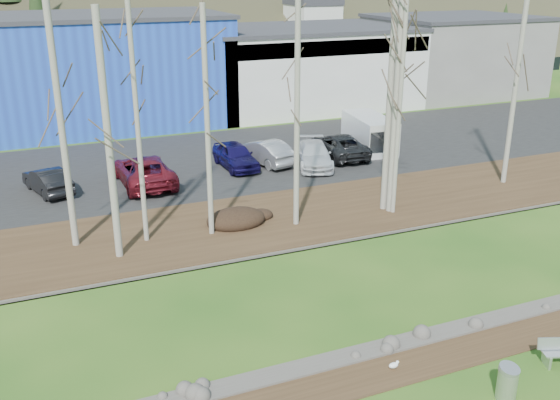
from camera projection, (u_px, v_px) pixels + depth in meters
name	position (u px, v px, depth m)	size (l,w,h in m)	color
ground	(488.00, 394.00, 17.85)	(200.00, 200.00, 0.00)	#214B14
dirt_strip	(443.00, 354.00, 19.66)	(80.00, 1.80, 0.03)	#382616
near_bank_rocks	(425.00, 338.00, 20.53)	(80.00, 0.80, 0.50)	#47423D
river	(362.00, 284.00, 24.07)	(80.00, 8.00, 0.90)	#152233
far_bank_rocks	(316.00, 243.00, 27.62)	(80.00, 0.80, 0.46)	#47423D
far_bank	(288.00, 217.00, 30.36)	(80.00, 7.00, 0.15)	#382616
parking_lot	(222.00, 160.00, 39.44)	(80.00, 14.00, 0.14)	black
building_blue	(90.00, 70.00, 47.95)	(20.40, 12.24, 8.30)	#2041AF
building_white	(302.00, 66.00, 54.72)	(18.36, 12.24, 6.80)	silver
building_grey	(452.00, 54.00, 60.44)	(14.28, 12.24, 7.30)	slate
litter_bin	(507.00, 384.00, 17.49)	(0.56, 0.56, 0.97)	#BBBEC1
seagull	(394.00, 365.00, 18.89)	(0.38, 0.18, 0.27)	gold
dirt_mound	(236.00, 218.00, 29.24)	(2.84, 2.01, 0.56)	black
birch_0	(61.00, 124.00, 25.30)	(0.28, 0.28, 10.73)	#ACA89A
birch_1	(137.00, 119.00, 25.73)	(0.21, 0.21, 10.94)	#ACA89A
birch_2	(108.00, 139.00, 24.37)	(0.30, 0.30, 10.07)	#ACA89A
birch_3	(207.00, 125.00, 26.60)	(0.24, 0.24, 10.02)	#ACA89A
birch_4	(297.00, 115.00, 27.59)	(0.25, 0.25, 10.42)	#ACA89A
birch_5	(399.00, 111.00, 29.07)	(0.22, 0.22, 10.12)	#ACA89A
birch_6	(390.00, 95.00, 29.29)	(0.31, 0.31, 11.40)	#ACA89A
birch_7	(396.00, 102.00, 29.08)	(0.28, 0.28, 10.91)	#ACA89A
birch_8	(518.00, 71.00, 32.99)	(0.27, 0.27, 12.41)	#ACA89A
car_1	(48.00, 181.00, 33.28)	(1.43, 4.10, 1.35)	black
car_2	(144.00, 171.00, 34.50)	(2.66, 5.77, 1.60)	maroon
car_3	(236.00, 155.00, 37.46)	(1.78, 4.43, 1.51)	#18114E
car_4	(266.00, 152.00, 38.29)	(1.57, 4.50, 1.48)	#A3A3A5
car_5	(339.00, 145.00, 39.70)	(2.44, 5.30, 1.47)	#262628
car_6	(314.00, 155.00, 37.82)	(1.97, 4.84, 1.40)	white
van_white	(371.00, 134.00, 41.09)	(2.74, 5.25, 2.20)	white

